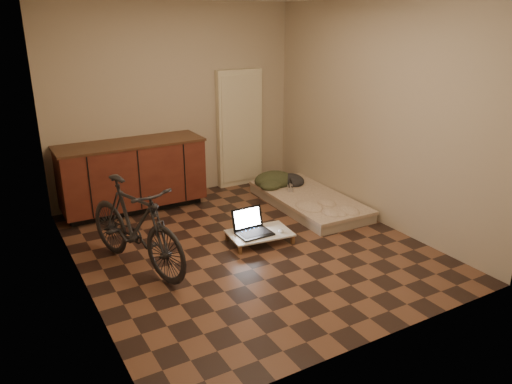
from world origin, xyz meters
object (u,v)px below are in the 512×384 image
bicycle (135,221)px  lap_desk (260,233)px  laptop (252,228)px  futon (308,201)px

bicycle → lap_desk: size_ratio=2.12×
bicycle → laptop: size_ratio=4.11×
bicycle → laptop: 1.34m
bicycle → laptop: (1.29, -0.06, -0.34)m
bicycle → futon: size_ratio=0.87×
lap_desk → bicycle: bearing=-177.7°
futon → laptop: size_ratio=4.74×
bicycle → lap_desk: bearing=-21.6°
futon → lap_desk: (-1.13, -0.63, 0.02)m
laptop → lap_desk: bearing=-24.8°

